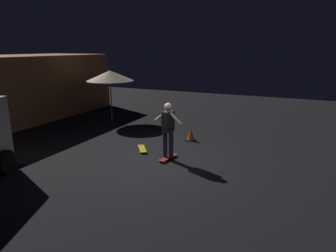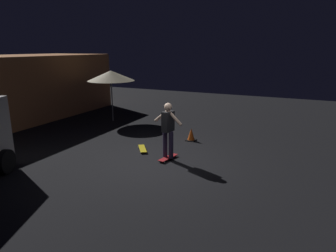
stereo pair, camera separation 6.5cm
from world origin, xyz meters
name	(u,v)px [view 2 (the right image)]	position (x,y,z in m)	size (l,w,h in m)	color
ground_plane	(158,162)	(0.00, 0.00, 0.00)	(28.00, 28.00, 0.00)	black
patio_umbrella	(111,76)	(3.78, 4.25, 2.07)	(2.10, 2.10, 2.30)	slate
skateboard_ridden	(168,158)	(0.35, -0.17, 0.06)	(0.80, 0.34, 0.07)	#AD1E23
skateboard_spare	(142,149)	(0.74, 0.95, 0.06)	(0.75, 0.62, 0.07)	gold
skater	(168,126)	(0.35, -0.17, 1.04)	(0.41, 0.98, 1.67)	#382D4C
traffic_cone	(191,135)	(2.44, -0.13, 0.21)	(0.34, 0.34, 0.46)	black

